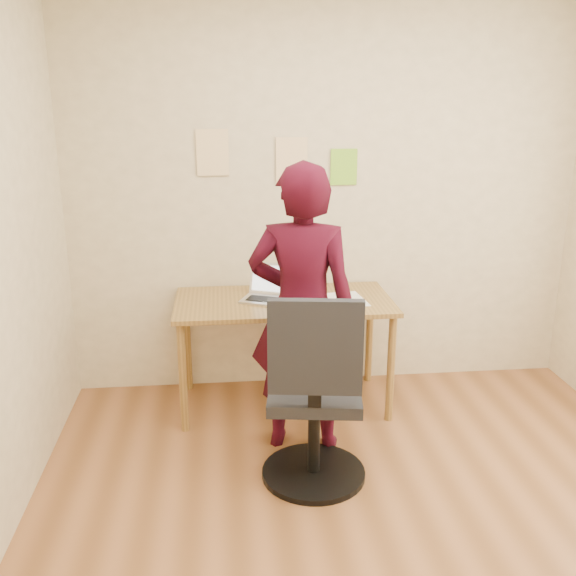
{
  "coord_description": "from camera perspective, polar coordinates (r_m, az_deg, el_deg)",
  "views": [
    {
      "loc": [
        -0.71,
        -2.55,
        2.02
      ],
      "look_at": [
        -0.35,
        0.95,
        0.95
      ],
      "focal_mm": 40.0,
      "sensor_mm": 36.0,
      "label": 1
    }
  ],
  "objects": [
    {
      "name": "desk",
      "position": [
        4.18,
        -0.38,
        -2.18
      ],
      "size": [
        1.4,
        0.7,
        0.74
      ],
      "color": "olive",
      "rests_on": "ground"
    },
    {
      "name": "wall_note_left",
      "position": [
        4.31,
        -6.73,
        11.88
      ],
      "size": [
        0.21,
        0.0,
        0.3
      ],
      "primitive_type": "cube",
      "color": "#F2CC90",
      "rests_on": "room"
    },
    {
      "name": "laptop",
      "position": [
        4.16,
        -1.79,
        -0.32
      ],
      "size": [
        0.38,
        0.36,
        0.22
      ],
      "rotation": [
        0.0,
        0.0,
        -0.4
      ],
      "color": "silver",
      "rests_on": "desk"
    },
    {
      "name": "wall_note_right",
      "position": [
        4.4,
        4.98,
        10.67
      ],
      "size": [
        0.18,
        0.0,
        0.24
      ],
      "primitive_type": "cube",
      "color": "#83CA2D",
      "rests_on": "room"
    },
    {
      "name": "wall_note_mid",
      "position": [
        4.34,
        0.34,
        11.28
      ],
      "size": [
        0.21,
        0.0,
        0.3
      ],
      "primitive_type": "cube",
      "color": "#F2CC90",
      "rests_on": "room"
    },
    {
      "name": "office_chair",
      "position": [
        3.4,
        2.36,
        -10.33
      ],
      "size": [
        0.57,
        0.57,
        1.09
      ],
      "rotation": [
        0.0,
        0.0,
        -0.14
      ],
      "color": "black",
      "rests_on": "ground"
    },
    {
      "name": "paper_sheet",
      "position": [
        4.18,
        5.21,
        -1.02
      ],
      "size": [
        0.26,
        0.35,
        0.0
      ],
      "primitive_type": "cube",
      "rotation": [
        0.0,
        0.0,
        0.12
      ],
      "color": "white",
      "rests_on": "desk"
    },
    {
      "name": "room",
      "position": [
        2.73,
        9.36,
        2.48
      ],
      "size": [
        3.58,
        3.58,
        2.78
      ],
      "color": "brown",
      "rests_on": "ground"
    },
    {
      "name": "person",
      "position": [
        3.63,
        1.25,
        -2.02
      ],
      "size": [
        0.69,
        0.53,
        1.69
      ],
      "primitive_type": "imported",
      "rotation": [
        0.0,
        0.0,
        2.91
      ],
      "color": "#320613",
      "rests_on": "ground"
    },
    {
      "name": "phone",
      "position": [
        3.97,
        2.03,
        -1.84
      ],
      "size": [
        0.09,
        0.13,
        0.01
      ],
      "rotation": [
        0.0,
        0.0,
        0.28
      ],
      "color": "black",
      "rests_on": "desk"
    }
  ]
}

